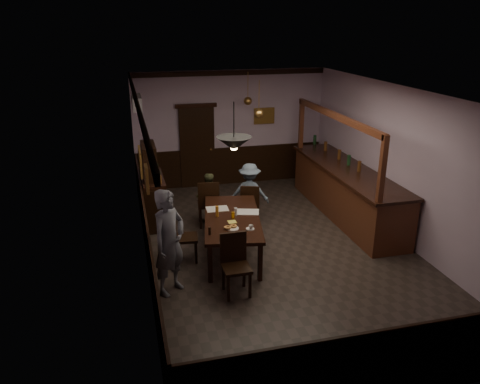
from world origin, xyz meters
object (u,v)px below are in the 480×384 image
object	(u,v)px
chair_far_right	(250,203)
pendant_brass_far	(248,101)
coffee_cup	(251,227)
sideboard	(153,192)
person_standing	(169,242)
bar_counter	(346,190)
chair_far_left	(208,202)
pendant_iron	(234,144)
soda_can	(233,215)
chair_side	(182,234)
person_seated_right	(250,192)
dining_table	(232,220)
person_seated_left	(208,198)
pendant_brass_mid	(259,114)
chair_near	(235,261)

from	to	relation	value
chair_far_right	pendant_brass_far	xyz separation A→B (m)	(0.53, 2.20, 1.79)
coffee_cup	sideboard	world-z (taller)	sideboard
person_standing	bar_counter	xyz separation A→B (m)	(4.15, 2.21, -0.28)
chair_far_left	pendant_iron	size ratio (longest dim) A/B	1.34
soda_can	chair_side	bearing A→B (deg)	177.96
person_seated_right	bar_counter	xyz separation A→B (m)	(2.16, -0.26, -0.06)
dining_table	person_seated_left	distance (m)	1.62
chair_far_left	bar_counter	size ratio (longest dim) A/B	0.25
person_standing	pendant_brass_mid	size ratio (longest dim) A/B	2.17
chair_far_right	chair_near	size ratio (longest dim) A/B	0.92
chair_side	dining_table	bearing A→B (deg)	-81.70
person_standing	pendant_brass_far	distance (m)	5.25
chair_far_right	chair_near	bearing A→B (deg)	88.31
person_seated_left	sideboard	distance (m)	1.19
person_seated_left	chair_near	bearing A→B (deg)	86.68
chair_far_left	bar_counter	bearing A→B (deg)	-176.30
pendant_brass_far	pendant_brass_mid	bearing A→B (deg)	-96.96
chair_near	pendant_iron	world-z (taller)	pendant_iron
coffee_cup	bar_counter	xyz separation A→B (m)	(2.70, 1.81, -0.21)
chair_far_left	person_seated_right	xyz separation A→B (m)	(0.93, 0.11, 0.09)
chair_far_right	coffee_cup	size ratio (longest dim) A/B	11.53
chair_side	soda_can	world-z (taller)	chair_side
sideboard	chair_far_left	bearing A→B (deg)	-25.61
person_seated_left	chair_side	bearing A→B (deg)	62.85
pendant_brass_mid	person_seated_left	bearing A→B (deg)	-173.49
person_standing	person_seated_left	world-z (taller)	person_standing
dining_table	chair_near	bearing A→B (deg)	-101.36
chair_far_right	pendant_iron	size ratio (longest dim) A/B	1.20
chair_near	pendant_iron	size ratio (longest dim) A/B	1.31
person_standing	person_seated_left	bearing A→B (deg)	25.33
pendant_iron	pendant_brass_mid	bearing A→B (deg)	65.55
pendant_brass_mid	pendant_brass_far	distance (m)	1.65
chair_side	soda_can	size ratio (longest dim) A/B	7.96
person_seated_right	bar_counter	distance (m)	2.18
chair_side	pendant_iron	size ratio (longest dim) A/B	1.25
person_standing	person_seated_left	xyz separation A→B (m)	(1.11, 2.64, -0.33)
pendant_brass_far	person_standing	bearing A→B (deg)	-119.17
soda_can	pendant_brass_far	distance (m)	3.94
dining_table	sideboard	distance (m)	2.27
soda_can	bar_counter	distance (m)	3.15
person_standing	chair_far_right	bearing A→B (deg)	6.89
dining_table	person_standing	world-z (taller)	person_standing
person_standing	person_seated_right	world-z (taller)	person_standing
person_standing	sideboard	world-z (taller)	person_standing
person_standing	pendant_iron	distance (m)	1.86
chair_near	soda_can	size ratio (longest dim) A/B	8.35
person_standing	pendant_brass_mid	world-z (taller)	pendant_brass_mid
chair_far_right	chair_side	size ratio (longest dim) A/B	0.97
person_standing	coffee_cup	world-z (taller)	person_standing
chair_far_right	person_standing	bearing A→B (deg)	67.74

